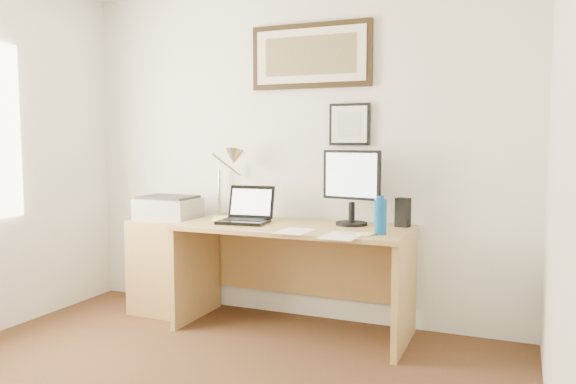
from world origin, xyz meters
The scene contains 18 objects.
wall_back centered at (0.00, 2.00, 1.25)m, with size 3.50×0.02×2.50m, color white.
wall_right centered at (1.75, 0.00, 1.25)m, with size 0.02×4.00×2.50m, color white.
side_cabinet centered at (-0.92, 1.68, 0.36)m, with size 0.50×0.40×0.73m, color #A37C44.
water_bottle centered at (0.79, 1.50, 0.86)m, with size 0.08×0.08×0.22m, color #0B4991.
bottle_cap centered at (0.79, 1.50, 0.98)m, with size 0.04×0.04×0.02m, color #0B4991.
speaker centered at (0.86, 1.86, 0.85)m, with size 0.09×0.08×0.20m, color black.
paper_sheet_a centered at (0.25, 1.40, 0.75)m, with size 0.20×0.28×0.00m, color white.
paper_sheet_b centered at (0.59, 1.33, 0.75)m, with size 0.22×0.31×0.00m, color white.
sticky_pad centered at (0.72, 1.44, 0.76)m, with size 0.09×0.09×0.01m, color #F1F674.
marker_pen centered at (0.63, 1.42, 0.76)m, with size 0.02×0.02×0.14m, color white.
book centered at (-0.47, 1.59, 0.76)m, with size 0.20×0.28×0.02m, color #F0EB71.
desk centered at (0.15, 1.72, 0.51)m, with size 1.60×0.70×0.75m.
laptop centered at (-0.21, 1.63, 0.81)m, with size 0.36×0.33×0.26m.
lcd_monitor centered at (0.52, 1.80, 1.04)m, with size 0.42×0.22×0.52m.
printer centered at (-0.91, 1.69, 0.82)m, with size 0.44×0.34×0.18m.
desk_lamp centered at (-0.41, 1.81, 1.19)m, with size 0.29×0.27×0.53m.
picture_large centered at (0.15, 1.97, 1.95)m, with size 0.92×0.04×0.47m.
picture_small centered at (0.45, 1.97, 1.45)m, with size 0.30×0.03×0.30m.
Camera 1 is at (1.59, -1.93, 1.34)m, focal length 35.00 mm.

